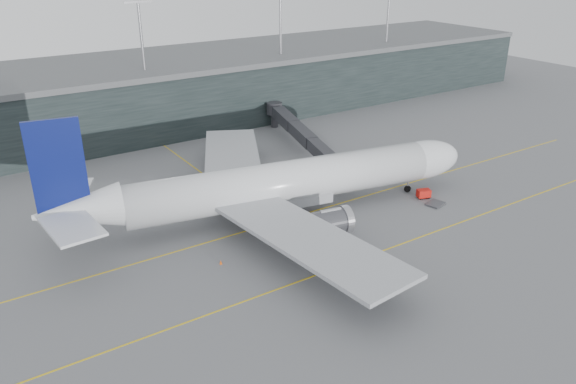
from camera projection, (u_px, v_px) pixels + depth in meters
ground at (231, 222)px, 88.42m from camera, size 320.00×320.00×0.00m
taxiline_a at (244, 232)px, 85.36m from camera, size 160.00×0.25×0.02m
taxiline_b at (303, 280)px, 73.12m from camera, size 160.00×0.25×0.02m
taxiline_lead_main at (205, 175)px, 106.22m from camera, size 0.25×60.00×0.02m
terminal at (112, 98)px, 129.70m from camera, size 240.00×36.00×29.00m
main_aircraft at (281, 184)px, 88.34m from camera, size 69.89×64.84×19.67m
jet_bridge at (291, 133)px, 115.73m from camera, size 13.49×44.18×5.95m
gse_cart at (424, 193)px, 96.46m from camera, size 2.57×2.09×1.51m
baggage_dolly at (435, 204)px, 94.15m from camera, size 3.51×3.07×0.30m
uld_a at (169, 201)px, 93.04m from camera, size 2.40×2.04×1.96m
uld_b at (188, 194)px, 95.83m from camera, size 2.62×2.31×2.02m
uld_c at (208, 193)px, 96.32m from camera, size 2.13×1.87×1.66m
cone_nose at (406, 187)px, 99.99m from camera, size 0.48×0.48×0.76m
cone_wing_stbd at (335, 256)px, 78.04m from camera, size 0.43×0.43×0.68m
cone_wing_port at (259, 184)px, 101.34m from camera, size 0.50×0.50×0.80m
cone_tail at (221, 262)px, 76.60m from camera, size 0.39×0.39×0.63m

